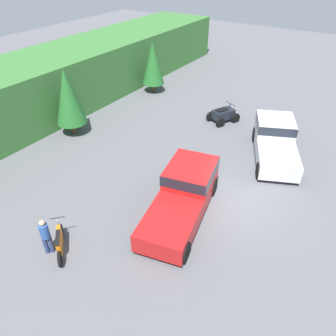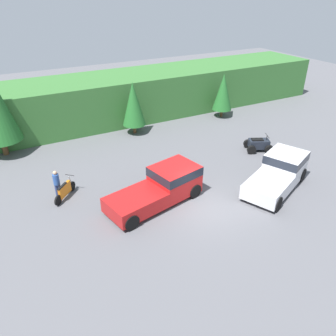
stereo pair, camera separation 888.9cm
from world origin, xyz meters
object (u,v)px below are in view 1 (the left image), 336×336
Objects in this scene: rider_person at (46,235)px; pickup_truck_second at (275,139)px; dirt_bike at (60,242)px; quad_atv at (223,115)px; pickup_truck_red at (184,192)px.

pickup_truck_second is at bearing -71.74° from rider_person.
quad_atv reaches higher than dirt_bike.
pickup_truck_red is 3.67× the size of dirt_bike.
rider_person is (-5.25, 3.25, -0.05)m from pickup_truck_red.
quad_atv is (14.35, -0.53, 0.03)m from dirt_bike.
pickup_truck_red is 9.75m from quad_atv.
pickup_truck_second is (7.13, -1.94, -0.00)m from pickup_truck_red.
rider_person is at bearing -157.57° from quad_atv.
pickup_truck_red reaches higher than quad_atv.
quad_atv is (9.43, 2.41, -0.50)m from pickup_truck_red.
dirt_bike is at bearing -156.42° from quad_atv.
pickup_truck_second reaches higher than rider_person.
pickup_truck_red is 7.39m from pickup_truck_second.
rider_person reaches higher than quad_atv.
pickup_truck_second is 13.02m from dirt_bike.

